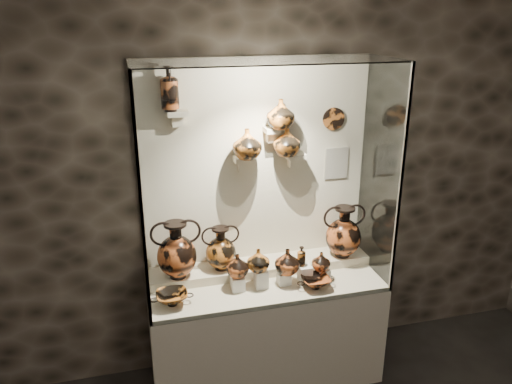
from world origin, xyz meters
TOP-DOWN VIEW (x-y plane):
  - wall_back at (0.00, 2.50)m, footprint 5.00×0.02m
  - plinth at (0.00, 2.18)m, footprint 1.70×0.60m
  - front_tier at (0.00, 2.18)m, footprint 1.68×0.58m
  - rear_tier at (0.00, 2.35)m, footprint 1.70×0.25m
  - back_panel at (0.00, 2.50)m, footprint 1.70×0.03m
  - glass_front at (0.00, 1.88)m, footprint 1.70×0.01m
  - glass_left at (-0.85, 2.18)m, footprint 0.01×0.60m
  - glass_right at (0.85, 2.18)m, footprint 0.01×0.60m
  - glass_top at (0.00, 2.18)m, footprint 1.70×0.60m
  - frame_post_left at (-0.84, 1.89)m, footprint 0.02×0.02m
  - frame_post_right at (0.84, 1.89)m, footprint 0.02×0.02m
  - pedestal_a at (-0.22, 2.13)m, footprint 0.09×0.09m
  - pedestal_b at (-0.05, 2.13)m, footprint 0.09×0.09m
  - pedestal_c at (0.12, 2.13)m, footprint 0.09×0.09m
  - pedestal_d at (0.28, 2.13)m, footprint 0.09×0.09m
  - pedestal_e at (0.42, 2.13)m, footprint 0.09×0.09m
  - bracket_ul at (-0.55, 2.42)m, footprint 0.14×0.12m
  - bracket_ca at (-0.10, 2.42)m, footprint 0.14×0.12m
  - bracket_cb at (0.10, 2.42)m, footprint 0.10×0.12m
  - bracket_cc at (0.28, 2.42)m, footprint 0.14×0.12m
  - amphora_left at (-0.62, 2.30)m, footprint 0.38×0.38m
  - amphora_mid at (-0.30, 2.34)m, footprint 0.33×0.33m
  - amphora_right at (0.65, 2.31)m, footprint 0.39×0.39m
  - jug_a at (-0.22, 2.15)m, footprint 0.19×0.19m
  - jug_b at (-0.07, 2.13)m, footprint 0.21×0.21m
  - jug_c at (0.14, 2.11)m, footprint 0.24×0.24m
  - jug_e at (0.40, 2.11)m, footprint 0.17×0.17m
  - lekythos_small at (0.25, 2.15)m, footprint 0.08×0.08m
  - kylix_left at (-0.69, 2.06)m, footprint 0.30×0.26m
  - kylix_right at (0.32, 2.01)m, footprint 0.29×0.26m
  - lekythos_tall at (-0.59, 2.41)m, footprint 0.17×0.17m
  - ovoid_vase_a at (-0.09, 2.37)m, footprint 0.21×0.21m
  - ovoid_vase_b at (0.15, 2.37)m, footprint 0.23×0.23m
  - ovoid_vase_c at (0.20, 2.37)m, footprint 0.23×0.23m
  - wall_plate at (0.59, 2.47)m, footprint 0.17×0.02m
  - info_placard at (0.63, 2.47)m, footprint 0.18×0.01m

SIDE VIEW (x-z plane):
  - plinth at x=0.00m, z-range 0.00..0.80m
  - front_tier at x=0.00m, z-range 0.80..0.83m
  - rear_tier at x=0.00m, z-range 0.80..0.90m
  - pedestal_e at x=0.42m, z-range 0.83..0.91m
  - pedestal_c at x=0.12m, z-range 0.83..0.92m
  - pedestal_a at x=-0.22m, z-range 0.83..0.93m
  - kylix_right at x=0.32m, z-range 0.83..0.94m
  - kylix_left at x=-0.69m, z-range 0.83..0.94m
  - pedestal_d at x=0.28m, z-range 0.83..0.95m
  - pedestal_b at x=-0.05m, z-range 0.83..0.96m
  - jug_e at x=0.40m, z-range 0.91..1.05m
  - jug_c at x=0.14m, z-range 0.92..1.11m
  - jug_a at x=-0.22m, z-range 0.93..1.10m
  - lekythos_small at x=0.25m, z-range 0.95..1.12m
  - jug_b at x=-0.07m, z-range 0.96..1.13m
  - amphora_mid at x=-0.30m, z-range 0.90..1.23m
  - amphora_right at x=0.65m, z-range 0.90..1.30m
  - amphora_left at x=-0.62m, z-range 0.90..1.32m
  - info_placard at x=0.63m, z-range 1.48..1.72m
  - wall_back at x=0.00m, z-range 0.00..3.20m
  - back_panel at x=0.00m, z-range 0.80..2.40m
  - glass_front at x=0.00m, z-range 0.80..2.40m
  - glass_left at x=-0.85m, z-range 0.80..2.40m
  - glass_right at x=0.85m, z-range 0.80..2.40m
  - frame_post_left at x=-0.84m, z-range 0.80..2.40m
  - frame_post_right at x=0.84m, z-range 0.80..2.40m
  - bracket_ca at x=-0.10m, z-range 1.68..1.72m
  - bracket_cc at x=0.28m, z-range 1.68..1.72m
  - ovoid_vase_c at x=0.20m, z-range 1.72..1.92m
  - ovoid_vase_a at x=-0.09m, z-range 1.72..1.93m
  - bracket_cb at x=0.10m, z-range 1.88..1.92m
  - wall_plate at x=0.59m, z-range 1.86..2.03m
  - ovoid_vase_b at x=0.15m, z-range 1.92..2.12m
  - bracket_ul at x=-0.55m, z-range 2.03..2.07m
  - lekythos_tall at x=-0.59m, z-range 2.07..2.39m
  - glass_top at x=0.00m, z-range 2.39..2.40m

